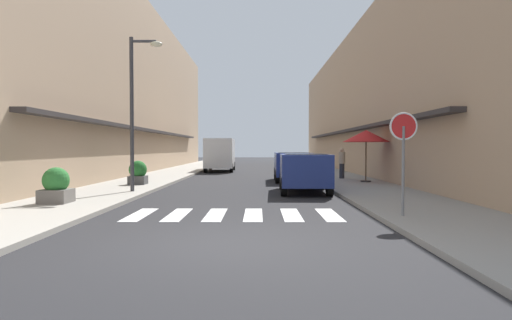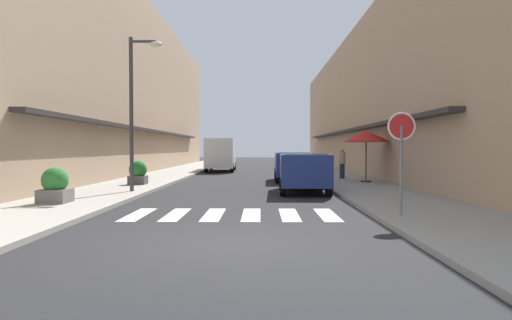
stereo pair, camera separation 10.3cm
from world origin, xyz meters
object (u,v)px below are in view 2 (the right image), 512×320
(parked_car_near, at_px, (304,168))
(round_street_sign, at_px, (401,137))
(planter_midblock, at_px, (138,173))
(cafe_umbrella, at_px, (366,136))
(pedestrian_walking_near, at_px, (342,162))
(street_lamp, at_px, (136,98))
(delivery_van, at_px, (221,152))
(planter_corner, at_px, (55,186))
(parked_car_mid, at_px, (293,163))

(parked_car_near, xyz_separation_m, round_street_sign, (1.61, -6.47, 1.02))
(planter_midblock, bearing_deg, cafe_umbrella, 7.97)
(round_street_sign, bearing_deg, pedestrian_walking_near, 85.58)
(cafe_umbrella, bearing_deg, street_lamp, -154.32)
(planter_midblock, relative_size, pedestrian_walking_near, 0.65)
(delivery_van, bearing_deg, pedestrian_walking_near, -52.70)
(street_lamp, distance_m, planter_midblock, 4.29)
(parked_car_near, xyz_separation_m, planter_corner, (-7.50, -4.12, -0.32))
(planter_midblock, bearing_deg, street_lamp, -75.00)
(parked_car_near, height_order, street_lamp, street_lamp)
(delivery_van, height_order, cafe_umbrella, cafe_umbrella)
(parked_car_near, bearing_deg, pedestrian_walking_near, 67.14)
(planter_corner, bearing_deg, cafe_umbrella, 36.38)
(round_street_sign, height_order, planter_midblock, round_street_sign)
(parked_car_mid, distance_m, planter_midblock, 7.70)
(parked_car_mid, relative_size, planter_midblock, 4.00)
(delivery_van, distance_m, planter_midblock, 13.31)
(delivery_van, relative_size, planter_midblock, 5.33)
(parked_car_mid, distance_m, pedestrian_walking_near, 2.62)
(planter_midblock, bearing_deg, delivery_van, 79.45)
(street_lamp, bearing_deg, planter_midblock, 105.00)
(street_lamp, xyz_separation_m, cafe_umbrella, (9.37, 4.51, -1.27))
(cafe_umbrella, relative_size, planter_midblock, 2.36)
(parked_car_near, distance_m, planter_corner, 8.56)
(round_street_sign, distance_m, cafe_umbrella, 10.40)
(round_street_sign, height_order, planter_corner, round_street_sign)
(pedestrian_walking_near, bearing_deg, street_lamp, 177.23)
(street_lamp, height_order, cafe_umbrella, street_lamp)
(round_street_sign, bearing_deg, cafe_umbrella, 80.90)
(delivery_van, bearing_deg, parked_car_mid, -65.19)
(planter_midblock, bearing_deg, parked_car_near, -18.86)
(parked_car_mid, relative_size, cafe_umbrella, 1.70)
(parked_car_near, distance_m, planter_midblock, 7.34)
(street_lamp, bearing_deg, cafe_umbrella, 25.68)
(parked_car_near, distance_m, pedestrian_walking_near, 6.65)
(cafe_umbrella, relative_size, planter_corner, 2.36)
(delivery_van, bearing_deg, planter_midblock, -100.55)
(parked_car_near, relative_size, pedestrian_walking_near, 2.50)
(cafe_umbrella, bearing_deg, parked_car_near, -130.58)
(parked_car_near, xyz_separation_m, parked_car_mid, (-0.00, 5.68, 0.00))
(cafe_umbrella, xyz_separation_m, pedestrian_walking_near, (-0.67, 2.33, -1.29))
(parked_car_near, height_order, planter_midblock, parked_car_near)
(cafe_umbrella, bearing_deg, delivery_van, 123.71)
(round_street_sign, distance_m, street_lamp, 9.76)
(street_lamp, distance_m, pedestrian_walking_near, 11.35)
(street_lamp, xyz_separation_m, planter_corner, (-1.38, -3.41, -2.90))
(cafe_umbrella, height_order, pedestrian_walking_near, cafe_umbrella)
(cafe_umbrella, bearing_deg, pedestrian_walking_near, 106.09)
(street_lamp, bearing_deg, pedestrian_walking_near, 38.14)
(round_street_sign, bearing_deg, planter_midblock, 134.05)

